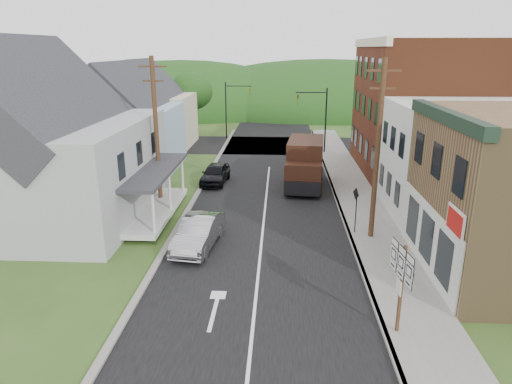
# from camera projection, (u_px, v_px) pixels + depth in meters

# --- Properties ---
(ground) EXTENTS (120.00, 120.00, 0.00)m
(ground) POSITION_uv_depth(u_px,v_px,m) (259.00, 267.00, 20.51)
(ground) COLOR #2D4719
(ground) RESTS_ON ground
(road) EXTENTS (9.00, 90.00, 0.02)m
(road) POSITION_uv_depth(u_px,v_px,m) (266.00, 197.00, 30.04)
(road) COLOR black
(road) RESTS_ON ground
(cross_road) EXTENTS (60.00, 9.00, 0.02)m
(cross_road) POSITION_uv_depth(u_px,v_px,m) (272.00, 145.00, 46.23)
(cross_road) COLOR black
(cross_road) RESTS_ON ground
(sidewalk_right) EXTENTS (2.80, 55.00, 0.15)m
(sidewalk_right) POSITION_uv_depth(u_px,v_px,m) (362.00, 208.00, 27.81)
(sidewalk_right) COLOR slate
(sidewalk_right) RESTS_ON ground
(curb_right) EXTENTS (0.20, 55.00, 0.15)m
(curb_right) POSITION_uv_depth(u_px,v_px,m) (339.00, 208.00, 27.88)
(curb_right) COLOR slate
(curb_right) RESTS_ON ground
(curb_left) EXTENTS (0.30, 55.00, 0.12)m
(curb_left) POSITION_uv_depth(u_px,v_px,m) (191.00, 205.00, 28.35)
(curb_left) COLOR slate
(curb_left) RESTS_ON ground
(storefront_white) EXTENTS (8.00, 7.00, 6.50)m
(storefront_white) POSITION_uv_depth(u_px,v_px,m) (462.00, 160.00, 26.10)
(storefront_white) COLOR silver
(storefront_white) RESTS_ON ground
(storefront_red) EXTENTS (8.00, 12.00, 10.00)m
(storefront_red) POSITION_uv_depth(u_px,v_px,m) (418.00, 109.00, 34.62)
(storefront_red) COLOR #602C16
(storefront_red) RESTS_ON ground
(house_gray) EXTENTS (10.20, 12.24, 8.35)m
(house_gray) POSITION_uv_depth(u_px,v_px,m) (51.00, 144.00, 25.56)
(house_gray) COLOR #9A9C9F
(house_gray) RESTS_ON ground
(house_blue) EXTENTS (7.14, 8.16, 7.28)m
(house_blue) POSITION_uv_depth(u_px,v_px,m) (131.00, 124.00, 36.15)
(house_blue) COLOR #9AB3D2
(house_blue) RESTS_ON ground
(house_cream) EXTENTS (7.14, 8.16, 7.28)m
(house_cream) POSITION_uv_depth(u_px,v_px,m) (155.00, 109.00, 44.75)
(house_cream) COLOR beige
(house_cream) RESTS_ON ground
(utility_pole_right) EXTENTS (1.60, 0.26, 9.00)m
(utility_pole_right) POSITION_uv_depth(u_px,v_px,m) (377.00, 150.00, 22.16)
(utility_pole_right) COLOR #472D19
(utility_pole_right) RESTS_ON ground
(utility_pole_left) EXTENTS (1.60, 0.26, 9.00)m
(utility_pole_left) POSITION_uv_depth(u_px,v_px,m) (156.00, 132.00, 27.06)
(utility_pole_left) COLOR #472D19
(utility_pole_left) RESTS_ON ground
(traffic_signal_right) EXTENTS (2.87, 0.20, 6.00)m
(traffic_signal_right) POSITION_uv_depth(u_px,v_px,m) (318.00, 113.00, 41.54)
(traffic_signal_right) COLOR black
(traffic_signal_right) RESTS_ON ground
(traffic_signal_left) EXTENTS (2.87, 0.20, 6.00)m
(traffic_signal_left) POSITION_uv_depth(u_px,v_px,m) (232.00, 104.00, 48.65)
(traffic_signal_left) COLOR black
(traffic_signal_left) RESTS_ON ground
(tree_left_b) EXTENTS (4.80, 4.80, 6.94)m
(tree_left_b) POSITION_uv_depth(u_px,v_px,m) (21.00, 117.00, 31.34)
(tree_left_b) COLOR #382616
(tree_left_b) RESTS_ON ground
(tree_left_c) EXTENTS (5.80, 5.80, 8.41)m
(tree_left_c) POSITION_uv_depth(u_px,v_px,m) (47.00, 91.00, 38.74)
(tree_left_c) COLOR #382616
(tree_left_c) RESTS_ON ground
(tree_left_d) EXTENTS (4.80, 4.80, 6.94)m
(tree_left_d) POSITION_uv_depth(u_px,v_px,m) (191.00, 91.00, 49.98)
(tree_left_d) COLOR #382616
(tree_left_d) RESTS_ON ground
(forested_ridge) EXTENTS (90.00, 30.00, 16.00)m
(forested_ridge) POSITION_uv_depth(u_px,v_px,m) (275.00, 110.00, 72.89)
(forested_ridge) COLOR #153810
(forested_ridge) RESTS_ON ground
(silver_sedan) EXTENTS (2.12, 4.71, 1.50)m
(silver_sedan) POSITION_uv_depth(u_px,v_px,m) (198.00, 233.00, 22.31)
(silver_sedan) COLOR #A4A4A8
(silver_sedan) RESTS_ON ground
(dark_sedan) EXTENTS (2.02, 4.31, 1.43)m
(dark_sedan) POSITION_uv_depth(u_px,v_px,m) (215.00, 174.00, 33.00)
(dark_sedan) COLOR black
(dark_sedan) RESTS_ON ground
(delivery_van) EXTENTS (2.96, 6.13, 3.31)m
(delivery_van) POSITION_uv_depth(u_px,v_px,m) (305.00, 164.00, 31.82)
(delivery_van) COLOR black
(delivery_van) RESTS_ON ground
(route_sign_cluster) EXTENTS (0.31, 1.80, 3.17)m
(route_sign_cluster) POSITION_uv_depth(u_px,v_px,m) (401.00, 277.00, 14.99)
(route_sign_cluster) COLOR #472D19
(route_sign_cluster) RESTS_ON sidewalk_right
(warning_sign) EXTENTS (0.21, 0.65, 2.45)m
(warning_sign) POSITION_uv_depth(u_px,v_px,m) (356.00, 204.00, 23.54)
(warning_sign) COLOR black
(warning_sign) RESTS_ON sidewalk_right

